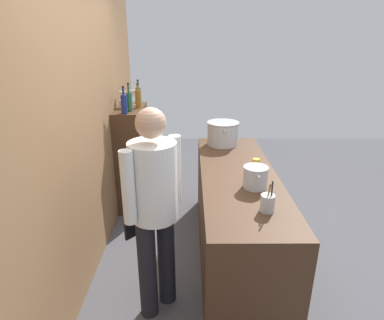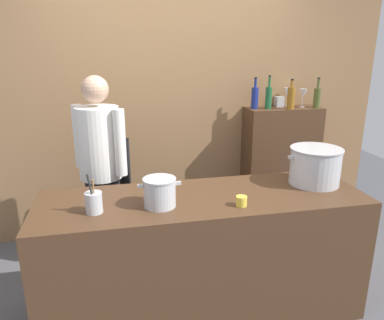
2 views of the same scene
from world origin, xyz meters
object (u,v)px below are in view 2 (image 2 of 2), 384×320
object	(u,v)px
utensil_crock	(94,202)
wine_bottle_green	(269,97)
wine_bottle_olive	(317,97)
spice_tin_silver	(279,102)
wine_bottle_cobalt	(255,97)
wine_glass_wide	(303,94)
wine_glass_short	(288,93)
chef	(101,162)
stockpot_small	(160,192)
butter_jar	(241,201)
wine_bottle_amber	(291,98)
stockpot_large	(315,166)

from	to	relation	value
utensil_crock	wine_bottle_green	xyz separation A→B (m)	(1.64, 1.26, 0.43)
wine_bottle_olive	spice_tin_silver	bearing A→B (deg)	157.80
wine_bottle_cobalt	wine_glass_wide	bearing A→B (deg)	-1.06
utensil_crock	wine_glass_short	size ratio (longest dim) A/B	1.36
chef	stockpot_small	xyz separation A→B (m)	(0.38, -0.81, 0.03)
wine_glass_wide	chef	bearing A→B (deg)	-167.00
chef	utensil_crock	world-z (taller)	chef
butter_jar	wine_bottle_amber	distance (m)	1.65
chef	spice_tin_silver	world-z (taller)	chef
chef	wine_bottle_amber	bearing A→B (deg)	-126.54
wine_bottle_olive	wine_glass_short	size ratio (longest dim) A/B	1.58
chef	stockpot_large	world-z (taller)	chef
utensil_crock	wine_bottle_olive	bearing A→B (deg)	29.82
utensil_crock	butter_jar	xyz separation A→B (m)	(0.91, -0.09, -0.04)
wine_glass_short	wine_bottle_olive	bearing A→B (deg)	-31.85
stockpot_large	wine_bottle_green	bearing A→B (deg)	85.79
chef	wine_bottle_green	world-z (taller)	chef
stockpot_small	wine_bottle_green	world-z (taller)	wine_bottle_green
stockpot_large	wine_bottle_cobalt	distance (m)	1.17
chef	wine_glass_short	xyz separation A→B (m)	(1.88, 0.56, 0.45)
wine_bottle_olive	wine_bottle_amber	distance (m)	0.31
butter_jar	spice_tin_silver	size ratio (longest dim) A/B	0.70
spice_tin_silver	wine_glass_wide	bearing A→B (deg)	-21.61
wine_bottle_cobalt	wine_glass_short	distance (m)	0.40
wine_bottle_cobalt	wine_glass_wide	xyz separation A→B (m)	(0.51, -0.01, 0.02)
chef	spice_tin_silver	size ratio (longest dim) A/B	16.46
butter_jar	wine_glass_short	xyz separation A→B (m)	(1.00, 1.47, 0.48)
stockpot_small	wine_bottle_cobalt	xyz separation A→B (m)	(1.11, 1.28, 0.40)
stockpot_large	stockpot_small	bearing A→B (deg)	-171.84
butter_jar	wine_bottle_green	xyz separation A→B (m)	(0.73, 1.35, 0.46)
wine_bottle_olive	wine_glass_short	xyz separation A→B (m)	(-0.24, 0.15, 0.03)
stockpot_large	wine_bottle_olive	size ratio (longest dim) A/B	1.46
wine_bottle_green	stockpot_small	bearing A→B (deg)	-134.84
wine_bottle_amber	spice_tin_silver	size ratio (longest dim) A/B	2.89
wine_bottle_green	wine_glass_short	bearing A→B (deg)	24.96
utensil_crock	wine_glass_short	bearing A→B (deg)	35.98
chef	wine_bottle_amber	xyz separation A→B (m)	(1.82, 0.37, 0.43)
wine_bottle_olive	wine_bottle_amber	world-z (taller)	wine_bottle_olive
spice_tin_silver	wine_bottle_amber	bearing A→B (deg)	-78.79
stockpot_large	wine_bottle_amber	world-z (taller)	wine_bottle_amber
stockpot_small	stockpot_large	bearing A→B (deg)	8.16
wine_bottle_green	wine_bottle_amber	size ratio (longest dim) A/B	1.11
wine_bottle_green	wine_glass_wide	distance (m)	0.38
chef	wine_glass_wide	world-z (taller)	chef
wine_bottle_cobalt	utensil_crock	bearing A→B (deg)	-139.45
wine_bottle_olive	wine_glass_short	distance (m)	0.29
stockpot_large	wine_glass_short	bearing A→B (deg)	74.13
wine_bottle_green	wine_glass_wide	xyz separation A→B (m)	(0.38, 0.02, 0.02)
chef	wine_bottle_amber	size ratio (longest dim) A/B	5.70
stockpot_large	wine_bottle_green	size ratio (longest dim) A/B	1.33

